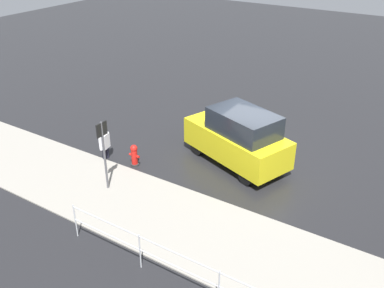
{
  "coord_description": "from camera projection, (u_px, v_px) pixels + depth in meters",
  "views": [
    {
      "loc": [
        -5.29,
        12.29,
        7.82
      ],
      "look_at": [
        1.7,
        1.28,
        0.9
      ],
      "focal_mm": 40.0,
      "sensor_mm": 36.0,
      "label": 1
    }
  ],
  "objects": [
    {
      "name": "ground_plane",
      "position": [
        251.0,
        164.0,
        15.34
      ],
      "size": [
        60.0,
        60.0,
        0.0
      ],
      "primitive_type": "plane",
      "color": "black"
    },
    {
      "name": "moving_hatchback",
      "position": [
        238.0,
        137.0,
        14.93
      ],
      "size": [
        4.24,
        2.91,
        2.06
      ],
      "color": "yellow",
      "rests_on": "ground"
    },
    {
      "name": "pedestrian",
      "position": [
        105.0,
        142.0,
        15.36
      ],
      "size": [
        0.3,
        0.56,
        1.22
      ],
      "color": "silver",
      "rests_on": "ground"
    },
    {
      "name": "fire_hydrant",
      "position": [
        134.0,
        155.0,
        15.09
      ],
      "size": [
        0.42,
        0.31,
        0.8
      ],
      "color": "red",
      "rests_on": "ground"
    },
    {
      "name": "sign_post",
      "position": [
        104.0,
        146.0,
        13.2
      ],
      "size": [
        0.07,
        0.44,
        2.4
      ],
      "color": "#4C4C51",
      "rests_on": "ground"
    },
    {
      "name": "metal_railing",
      "position": [
        219.0,
        282.0,
        9.41
      ],
      "size": [
        8.98,
        0.04,
        1.05
      ],
      "color": "#B7BABF",
      "rests_on": "ground"
    },
    {
      "name": "kerb_strip",
      "position": [
        188.0,
        227.0,
        12.19
      ],
      "size": [
        24.0,
        3.2,
        0.04
      ],
      "primitive_type": "cube",
      "color": "gray",
      "rests_on": "ground"
    }
  ]
}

